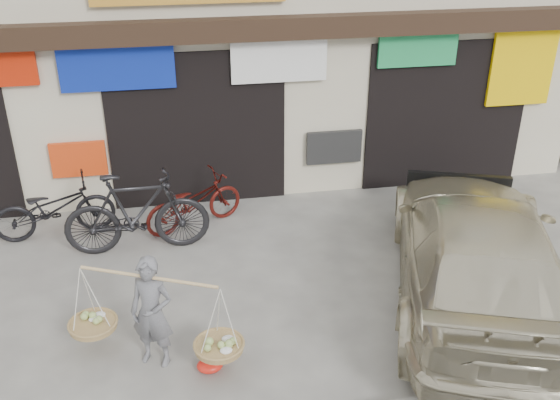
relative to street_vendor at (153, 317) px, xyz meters
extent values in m
plane|color=gray|center=(0.81, 0.65, -0.64)|extent=(70.00, 70.00, 0.00)
cube|color=black|center=(0.81, 4.00, 2.41)|extent=(14.00, 0.35, 0.35)
cube|color=black|center=(0.81, 4.40, 0.71)|extent=(3.00, 0.60, 2.70)
cube|color=black|center=(5.31, 4.40, 0.71)|extent=(3.00, 0.60, 2.70)
cube|color=#0D259D|center=(-0.39, 4.07, 1.86)|extent=(1.80, 0.08, 0.70)
cube|color=white|center=(2.21, 4.07, 1.86)|extent=(1.60, 0.08, 0.70)
cube|color=#209752|center=(4.61, 4.07, 1.96)|extent=(1.40, 0.08, 0.60)
cube|color=#FFC704|center=(6.61, 4.07, 1.56)|extent=(1.20, 0.08, 1.40)
cube|color=red|center=(-1.19, 4.07, 0.36)|extent=(0.90, 0.08, 0.60)
cube|color=#262626|center=(3.21, 4.07, 0.26)|extent=(1.00, 0.08, 0.60)
imported|color=slate|center=(0.00, 0.00, 0.07)|extent=(0.61, 0.52, 1.42)
cylinder|color=tan|center=(0.00, 0.00, 0.55)|extent=(1.52, 0.72, 0.04)
cylinder|color=#9E7F4B|center=(-0.72, 0.33, -0.26)|extent=(0.56, 0.56, 0.07)
ellipsoid|color=#A5BF66|center=(-0.72, 0.33, -0.20)|extent=(0.39, 0.39, 0.10)
cylinder|color=#9E7F4B|center=(0.72, -0.33, -0.26)|extent=(0.56, 0.56, 0.07)
ellipsoid|color=#A5BF66|center=(0.72, -0.33, -0.20)|extent=(0.39, 0.39, 0.10)
imported|color=black|center=(-1.56, 3.33, -0.15)|extent=(1.95, 0.94, 0.98)
imported|color=black|center=(-0.24, 2.62, 0.01)|extent=(2.19, 0.63, 1.31)
imported|color=#4C110D|center=(0.64, 3.23, -0.19)|extent=(1.81, 1.26, 0.90)
imported|color=beige|center=(4.24, 0.51, 0.11)|extent=(3.71, 5.59, 1.50)
cube|color=black|center=(5.06, 2.83, -0.09)|extent=(1.64, 0.66, 0.45)
cube|color=silver|center=(5.08, 2.89, -0.19)|extent=(0.43, 0.17, 0.12)
ellipsoid|color=red|center=(0.61, -0.28, -0.57)|extent=(0.31, 0.25, 0.14)
camera|label=1|loc=(0.41, -5.96, 4.44)|focal=40.00mm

